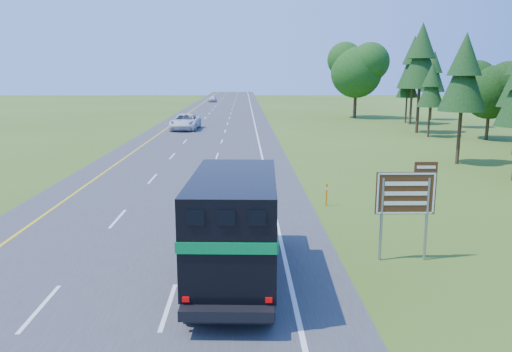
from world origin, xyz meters
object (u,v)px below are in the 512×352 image
object	(u,v)px
horse_truck	(235,223)
exit_sign	(407,197)
far_car	(213,99)
white_suv	(185,122)

from	to	relation	value
horse_truck	exit_sign	bearing A→B (deg)	17.73
exit_sign	horse_truck	bearing A→B (deg)	-164.23
far_car	exit_sign	bearing A→B (deg)	-78.56
far_car	exit_sign	distance (m)	105.29
exit_sign	white_suv	bearing A→B (deg)	106.97
horse_truck	exit_sign	xyz separation A→B (m)	(6.03, 1.64, 0.39)
far_car	exit_sign	xyz separation A→B (m)	(13.25, -104.44, 1.60)
white_suv	horse_truck	bearing A→B (deg)	-79.26
horse_truck	exit_sign	world-z (taller)	horse_truck
horse_truck	white_suv	size ratio (longest dim) A/B	1.21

